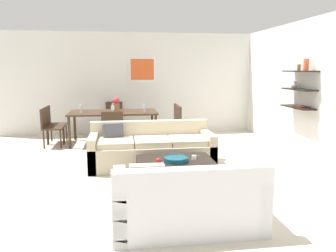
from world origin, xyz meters
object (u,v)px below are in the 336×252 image
(loveseat_white, at_px, (186,201))
(apple_on_coffee_table, at_px, (158,161))
(wine_glass_foot, at_px, (113,108))
(wine_glass_left_near, at_px, (80,108))
(wine_glass_right_near, at_px, (145,106))
(candle_jar, at_px, (194,157))
(sofa_beige, at_px, (151,150))
(dining_table, at_px, (113,114))
(dining_chair_head, at_px, (114,116))
(dining_chair_left_far, at_px, (53,122))
(centerpiece_vase, at_px, (116,104))
(coffee_table, at_px, (176,174))
(dining_chair_left_near, at_px, (49,125))
(dining_chair_foot, at_px, (113,129))
(wine_glass_right_far, at_px, (144,106))
(dining_chair_right_far, at_px, (171,119))
(decorative_bowl, at_px, (176,159))
(wine_glass_head, at_px, (114,105))
(wine_glass_left_far, at_px, (82,106))
(dining_chair_right_near, at_px, (174,122))

(loveseat_white, height_order, apple_on_coffee_table, loveseat_white)
(wine_glass_foot, xyz_separation_m, wine_glass_left_near, (-0.74, 0.32, -0.02))
(wine_glass_right_near, bearing_deg, candle_jar, -79.52)
(sofa_beige, bearing_deg, dining_table, 109.53)
(dining_chair_head, relative_size, dining_chair_left_far, 1.00)
(centerpiece_vase, bearing_deg, candle_jar, -68.40)
(candle_jar, distance_m, wine_glass_left_near, 3.57)
(wine_glass_right_near, height_order, wine_glass_left_near, wine_glass_right_near)
(sofa_beige, distance_m, coffee_table, 1.16)
(sofa_beige, bearing_deg, apple_on_coffee_table, -89.98)
(dining_chair_left_near, bearing_deg, candle_jar, -46.15)
(dining_chair_foot, relative_size, centerpiece_vase, 2.66)
(dining_table, distance_m, centerpiece_vase, 0.24)
(dining_chair_left_near, xyz_separation_m, wine_glass_right_far, (2.17, 0.35, 0.35))
(dining_chair_right_far, bearing_deg, centerpiece_vase, -170.56)
(coffee_table, bearing_deg, wine_glass_left_near, 119.85)
(coffee_table, distance_m, apple_on_coffee_table, 0.36)
(dining_chair_left_near, distance_m, wine_glass_right_far, 2.22)
(candle_jar, xyz_separation_m, apple_on_coffee_table, (-0.56, -0.15, 0.01))
(decorative_bowl, distance_m, wine_glass_right_far, 3.27)
(dining_chair_left_far, bearing_deg, candle_jar, -50.36)
(decorative_bowl, relative_size, apple_on_coffee_table, 4.35)
(wine_glass_right_near, xyz_separation_m, wine_glass_right_far, (0.00, 0.25, -0.02))
(wine_glass_head, xyz_separation_m, wine_glass_right_near, (0.74, -0.56, 0.02))
(apple_on_coffee_table, bearing_deg, sofa_beige, 90.02)
(dining_chair_right_far, xyz_separation_m, wine_glass_left_far, (-2.17, -0.10, 0.37))
(dining_chair_head, relative_size, wine_glass_right_near, 4.81)
(wine_glass_right_far, bearing_deg, wine_glass_foot, -142.64)
(sofa_beige, xyz_separation_m, dining_chair_head, (-0.71, 2.91, 0.21))
(dining_chair_head, xyz_separation_m, wine_glass_left_near, (-0.74, -1.03, 0.36))
(candle_jar, relative_size, dining_chair_left_far, 0.08)
(coffee_table, height_order, wine_glass_right_far, wine_glass_right_far)
(loveseat_white, xyz_separation_m, apple_on_coffee_table, (-0.18, 1.21, 0.13))
(wine_glass_left_near, relative_size, wine_glass_right_far, 1.15)
(loveseat_white, height_order, dining_chair_right_far, dining_chair_right_far)
(sofa_beige, xyz_separation_m, dining_table, (-0.71, 2.01, 0.40))
(centerpiece_vase, bearing_deg, dining_chair_right_far, 9.44)
(dining_chair_right_near, bearing_deg, wine_glass_left_far, 170.86)
(coffee_table, bearing_deg, wine_glass_head, 105.45)
(dining_chair_foot, bearing_deg, sofa_beige, -57.09)
(coffee_table, relative_size, dining_chair_foot, 1.31)
(wine_glass_left_near, xyz_separation_m, centerpiece_vase, (0.81, 0.12, 0.05))
(apple_on_coffee_table, height_order, centerpiece_vase, centerpiece_vase)
(wine_glass_head, distance_m, wine_glass_right_far, 0.80)
(dining_table, bearing_deg, dining_chair_head, 90.00)
(dining_chair_head, relative_size, wine_glass_right_far, 5.84)
(sofa_beige, height_order, apple_on_coffee_table, sofa_beige)
(loveseat_white, height_order, coffee_table, loveseat_white)
(dining_chair_right_near, height_order, wine_glass_foot, wine_glass_foot)
(dining_chair_foot, bearing_deg, dining_table, 90.00)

